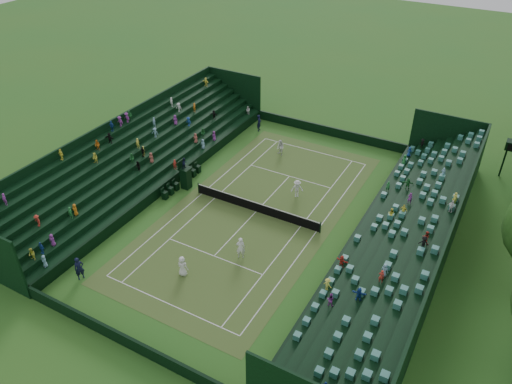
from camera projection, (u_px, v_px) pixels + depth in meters
ground at (256, 212)px, 41.70m from camera, size 160.00×160.00×0.00m
court_surface at (256, 212)px, 41.70m from camera, size 12.97×26.77×0.01m
perimeter_wall_north at (329, 131)px, 52.94m from camera, size 17.17×0.20×1.00m
perimeter_wall_south at (127, 341)px, 29.91m from camera, size 17.17×0.20×1.00m
perimeter_wall_east at (353, 239)px, 37.99m from camera, size 0.20×31.77×1.00m
perimeter_wall_west at (174, 180)px, 44.86m from camera, size 0.20×31.77×1.00m
north_grandstand at (410, 245)px, 35.72m from camera, size 6.60×32.00×4.90m
south_grandstand at (136, 159)px, 45.96m from camera, size 6.60×32.00×4.90m
tennis_net at (256, 207)px, 41.41m from camera, size 11.67×0.10×1.06m
umpire_chair at (185, 175)px, 44.06m from camera, size 0.97×0.97×3.04m
courtside_chairs at (182, 181)px, 44.92m from camera, size 0.46×5.44×1.01m
player_near_west at (182, 266)px, 34.96m from camera, size 0.80×0.53×1.62m
player_near_east at (241, 248)px, 36.46m from camera, size 0.80×0.70×1.84m
player_far_west at (280, 148)px, 49.28m from camera, size 0.94×0.85×1.59m
player_far_east at (297, 189)px, 43.13m from camera, size 1.23×1.11×1.65m
line_judge_north at (259, 123)px, 53.64m from camera, size 0.58×0.75×1.82m
line_judge_south at (79, 268)px, 34.64m from camera, size 0.67×0.78×1.81m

